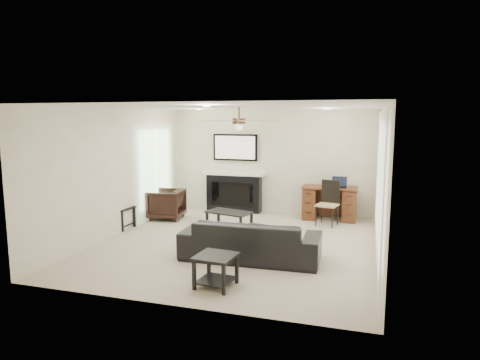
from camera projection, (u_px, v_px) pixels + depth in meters
The scene contains 10 objects.
room_shell at pixel (249, 153), 7.69m from camera, with size 5.50×5.54×2.52m.
sofa at pixel (251, 240), 7.01m from camera, with size 2.26×0.88×0.66m, color black.
armchair at pixel (166, 204), 9.79m from camera, with size 0.73×0.75×0.69m, color black.
coffee_table at pixel (229, 221), 8.80m from camera, with size 0.90×0.50×0.40m, color black.
end_table_near at pixel (216, 271), 5.89m from camera, with size 0.52×0.52×0.45m, color black.
end_table_left at pixel (120, 218), 8.97m from camera, with size 0.50×0.50×0.45m, color black.
fireplace_unit at pixel (234, 173), 10.48m from camera, with size 1.52×0.34×1.91m, color black.
desk at pixel (329, 203), 9.69m from camera, with size 1.22×0.56×0.76m, color #3A1A0E.
desk_chair at pixel (327, 203), 9.16m from camera, with size 0.42×0.44×0.97m, color black.
laptop at pixel (339, 182), 9.54m from camera, with size 0.33×0.24×0.23m, color black.
Camera 1 is at (2.27, -7.32, 2.33)m, focal length 32.00 mm.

